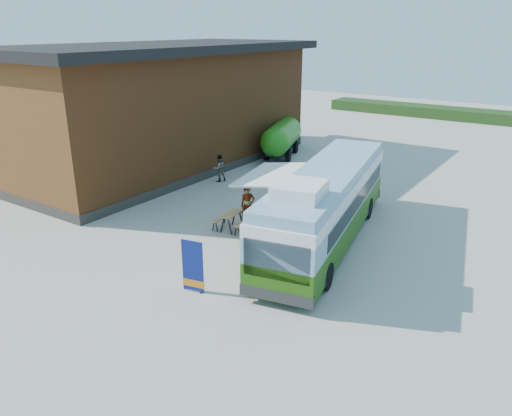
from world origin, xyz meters
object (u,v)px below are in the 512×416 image
Objects in this scene: bus at (326,203)px; person_b at (219,168)px; banner at (193,271)px; picnic_table at (232,217)px; slurry_tanker at (282,137)px; person_a at (248,205)px.

person_b is (-8.97, 4.32, -0.94)m from bus.
banner reaches higher than picnic_table.
banner is at bearing -86.53° from slurry_tanker.
picnic_table is 7.39m from person_b.
person_a is (-3.78, -0.20, -0.82)m from bus.
slurry_tanker is (-0.14, 7.08, 0.57)m from person_b.
picnic_table is at bearing -150.21° from person_a.
picnic_table is at bearing -86.84° from slurry_tanker.
picnic_table is (-3.98, -1.13, -1.14)m from bus.
bus is 6.53m from banner.
picnic_table is (-2.19, 5.08, -0.18)m from banner.
person_a is 1.15× the size of person_b.
banner is 12.74m from person_b.
slurry_tanker is at bearing 104.87° from picnic_table.
person_b is at bearing -107.98° from slurry_tanker.
bus is 6.43× the size of banner.
bus reaches higher than picnic_table.
bus is 1.96× the size of slurry_tanker.
banner is 6.33m from person_a.
slurry_tanker reaches higher than picnic_table.
bus is 7.88× the size of picnic_table.
person_b is at bearing 125.09° from picnic_table.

